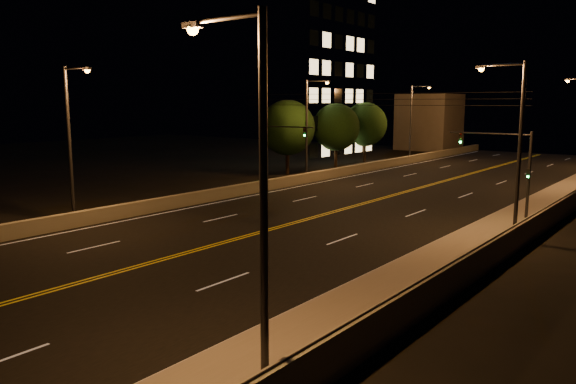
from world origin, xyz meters
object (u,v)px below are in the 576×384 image
Objects in this scene: streetlight_6 at (413,118)px; tree_2 at (365,125)px; streetlight_4 at (72,135)px; tree_0 at (287,128)px; streetlight_0 at (254,184)px; streetlight_5 at (309,123)px; building_tower at (264,61)px; streetlight_1 at (515,139)px; tree_1 at (336,127)px; traffic_signal_right at (511,163)px; traffic_signal_left at (273,148)px.

streetlight_6 is 1.28× the size of tree_2.
streetlight_4 is 26.74m from tree_0.
streetlight_6 is at bearing 111.73° from streetlight_0.
streetlight_5 is (-21.45, 32.17, 0.00)m from streetlight_0.
streetlight_1 is at bearing -33.75° from building_tower.
tree_1 is at bearing 138.22° from streetlight_1.
traffic_signal_right is at bearing -18.45° from streetlight_5.
tree_2 is at bearing 130.96° from streetlight_1.
traffic_signal_right is at bearing -20.87° from tree_0.
tree_0 is (-24.41, 9.31, 1.18)m from traffic_signal_right.
building_tower reaches higher than traffic_signal_left.
traffic_signal_right is 34.92m from tree_2.
streetlight_4 is at bearing -83.65° from tree_2.
traffic_signal_left is at bearing -48.32° from building_tower.
tree_2 is (-0.10, 15.54, -0.17)m from tree_0.
streetlight_1 is 39.77m from streetlight_6.
streetlight_5 is at bearing -30.48° from tree_0.
tree_2 is at bearing 90.36° from tree_0.
streetlight_0 is at bearing -90.00° from streetlight_1.
tree_2 is at bearing 103.25° from traffic_signal_left.
streetlight_0 is 23.07m from streetlight_4.
tree_2 is at bearing 93.55° from tree_1.
traffic_signal_right is at bearing 40.63° from streetlight_4.
traffic_signal_left is 0.73× the size of tree_0.
streetlight_4 is 1.30× the size of tree_1.
building_tower reaches higher than tree_2.
tree_1 is (-4.22, 11.08, -0.85)m from streetlight_5.
streetlight_1 is 1.24× the size of tree_0.
streetlight_6 is 1.68× the size of traffic_signal_left.
streetlight_6 is at bearing 125.08° from traffic_signal_right.
traffic_signal_right is 0.76× the size of tree_2.
streetlight_0 is at bearing -56.30° from streetlight_5.
building_tower is 15.37m from tree_1.
building_tower is (-17.06, 13.88, 7.10)m from streetlight_5.
streetlight_5 and streetlight_6 have the same top height.
streetlight_1 is 5.75m from traffic_signal_right.
tree_1 is (-5.41, 17.70, 0.95)m from traffic_signal_left.
building_tower reaches higher than streetlight_4.
streetlight_4 reaches higher than tree_1.
streetlight_0 is 1.28× the size of tree_2.
building_tower is (-38.51, 46.04, 7.10)m from streetlight_0.
tree_2 reaches higher than traffic_signal_right.
streetlight_1 is at bearing -29.20° from tree_0.
traffic_signal_right is 18.66m from traffic_signal_left.
streetlight_5 is 1.30× the size of tree_1.
building_tower is at bearing -160.70° from tree_2.
streetlight_0 is 1.00× the size of streetlight_1.
traffic_signal_left is at bearing -87.58° from streetlight_6.
streetlight_1 is 1.00× the size of streetlight_4.
streetlight_4 is at bearing 158.37° from streetlight_0.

